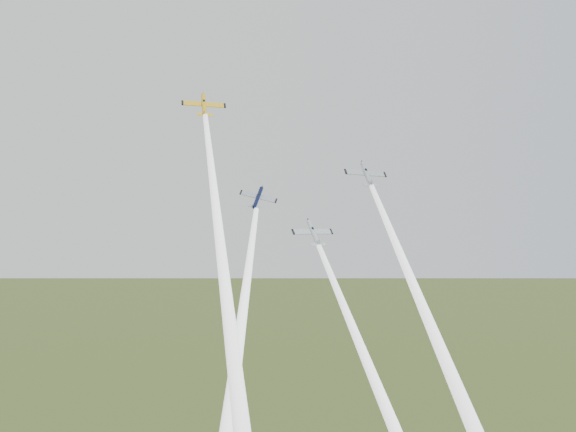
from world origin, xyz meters
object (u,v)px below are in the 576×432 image
(plane_yellow, at_px, (204,105))
(plane_silver_low, at_px, (314,233))
(plane_navy, at_px, (258,198))
(plane_silver_right, at_px, (367,174))

(plane_yellow, distance_m, plane_silver_low, 32.77)
(plane_navy, bearing_deg, plane_yellow, 177.00)
(plane_navy, relative_size, plane_silver_low, 0.91)
(plane_silver_low, bearing_deg, plane_navy, 129.78)
(plane_yellow, bearing_deg, plane_silver_right, -14.43)
(plane_navy, distance_m, plane_silver_right, 21.16)
(plane_silver_right, bearing_deg, plane_navy, 163.91)
(plane_silver_low, bearing_deg, plane_silver_right, 6.64)
(plane_yellow, distance_m, plane_silver_right, 33.84)
(plane_yellow, height_order, plane_silver_low, plane_yellow)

